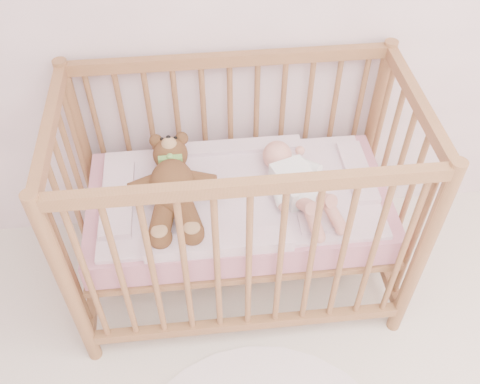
{
  "coord_description": "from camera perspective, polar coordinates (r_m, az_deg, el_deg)",
  "views": [
    {
      "loc": [
        -0.59,
        0.13,
        2.13
      ],
      "look_at": [
        -0.44,
        1.55,
        0.62
      ],
      "focal_mm": 40.0,
      "sensor_mm": 36.0,
      "label": 1
    }
  ],
  "objects": [
    {
      "name": "crib",
      "position": [
        2.2,
        -0.14,
        -1.2
      ],
      "size": [
        1.36,
        0.76,
        1.0
      ],
      "primitive_type": null,
      "color": "#9B6541",
      "rests_on": "floor"
    },
    {
      "name": "mattress",
      "position": [
        2.21,
        -0.14,
        -1.46
      ],
      "size": [
        1.22,
        0.62,
        0.13
      ],
      "primitive_type": "cube",
      "color": "pink",
      "rests_on": "crib"
    },
    {
      "name": "blanket",
      "position": [
        2.16,
        -0.14,
        -0.13
      ],
      "size": [
        1.1,
        0.58,
        0.06
      ],
      "primitive_type": null,
      "color": "#CE8EA7",
      "rests_on": "mattress"
    },
    {
      "name": "baby",
      "position": [
        2.12,
        6.0,
        1.33
      ],
      "size": [
        0.42,
        0.6,
        0.13
      ],
      "primitive_type": null,
      "rotation": [
        0.0,
        0.0,
        0.33
      ],
      "color": "white",
      "rests_on": "blanket"
    },
    {
      "name": "teddy_bear",
      "position": [
        2.08,
        -7.2,
        0.53
      ],
      "size": [
        0.42,
        0.58,
        0.16
      ],
      "primitive_type": null,
      "rotation": [
        0.0,
        0.0,
        0.03
      ],
      "color": "brown",
      "rests_on": "blanket"
    }
  ]
}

